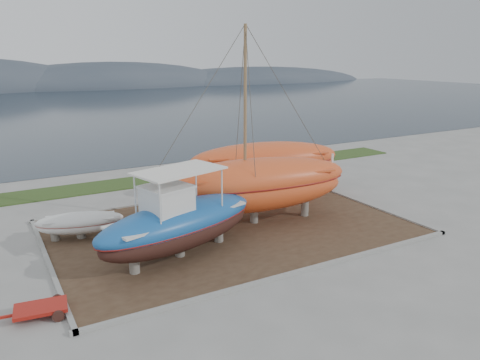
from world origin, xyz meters
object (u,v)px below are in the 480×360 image
white_dinghy (80,226)px  orange_bare_hull (265,169)px  blue_caique (179,214)px  orange_sailboat (255,128)px  red_trailer (41,311)px

white_dinghy → orange_bare_hull: orange_bare_hull is taller
blue_caique → white_dinghy: bearing=111.9°
orange_sailboat → red_trailer: bearing=-150.7°
white_dinghy → orange_bare_hull: 12.43m
blue_caique → red_trailer: size_ratio=3.15×
white_dinghy → blue_caique: bearing=-37.4°
blue_caique → orange_sailboat: 6.47m
orange_sailboat → orange_bare_hull: bearing=60.0°
orange_sailboat → red_trailer: 13.23m
orange_bare_hull → red_trailer: (-14.92, -8.79, -1.53)m
orange_bare_hull → red_trailer: bearing=-137.8°
blue_caique → orange_sailboat: size_ratio=0.77×
orange_bare_hull → red_trailer: orange_bare_hull is taller
blue_caique → white_dinghy: blue_caique is taller
red_trailer → blue_caique: bearing=27.1°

